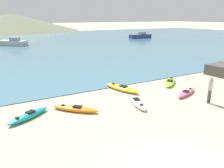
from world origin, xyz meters
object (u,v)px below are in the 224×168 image
kayak_on_sand_5 (75,109)px  moored_boat_1 (140,36)px  kayak_on_sand_3 (29,115)px  kayak_on_sand_0 (186,93)px  moored_boat_2 (13,43)px  person_near_foreground (210,88)px  shoreline_rock (224,70)px  kayak_on_sand_1 (122,88)px  kayak_on_sand_2 (137,102)px  kayak_on_sand_4 (170,82)px

kayak_on_sand_5 → moored_boat_1: bearing=49.5°
kayak_on_sand_3 → kayak_on_sand_5: kayak_on_sand_3 is taller
kayak_on_sand_0 → moored_boat_2: moored_boat_2 is taller
person_near_foreground → shoreline_rock: 8.48m
kayak_on_sand_1 → kayak_on_sand_5: bearing=-156.2°
moored_boat_2 → kayak_on_sand_0: bearing=-77.2°
kayak_on_sand_3 → kayak_on_sand_5: size_ratio=1.03×
kayak_on_sand_0 → kayak_on_sand_2: bearing=176.8°
kayak_on_sand_4 → moored_boat_1: moored_boat_1 is taller
kayak_on_sand_4 → shoreline_rock: bearing=-3.0°
kayak_on_sand_0 → moored_boat_1: size_ratio=0.45×
kayak_on_sand_3 → kayak_on_sand_4: size_ratio=0.91×
moored_boat_1 → kayak_on_sand_2: bearing=-126.0°
kayak_on_sand_4 → kayak_on_sand_0: bearing=-109.1°
shoreline_rock → kayak_on_sand_1: bearing=176.2°
kayak_on_sand_3 → moored_boat_2: 34.48m
kayak_on_sand_5 → person_near_foreground: 8.56m
kayak_on_sand_2 → kayak_on_sand_4: (5.04, 2.41, -0.00)m
kayak_on_sand_2 → kayak_on_sand_3: (-6.39, 1.20, 0.02)m
kayak_on_sand_2 → kayak_on_sand_3: 6.50m
kayak_on_sand_3 → moored_boat_2: (2.38, 34.40, 0.45)m
kayak_on_sand_3 → moored_boat_2: moored_boat_2 is taller
kayak_on_sand_1 → person_near_foreground: (3.62, -4.86, 0.83)m
kayak_on_sand_4 → moored_boat_1: size_ratio=0.47×
kayak_on_sand_3 → moored_boat_2: size_ratio=0.48×
person_near_foreground → moored_boat_1: 44.32m
kayak_on_sand_1 → shoreline_rock: shoreline_rock is taller
kayak_on_sand_4 → moored_boat_2: (-9.05, 33.19, 0.48)m
kayak_on_sand_1 → kayak_on_sand_2: bearing=-101.1°
kayak_on_sand_2 → kayak_on_sand_5: kayak_on_sand_5 is taller
kayak_on_sand_0 → kayak_on_sand_5: 8.02m
kayak_on_sand_5 → moored_boat_1: moored_boat_1 is taller
kayak_on_sand_3 → kayak_on_sand_2: bearing=-10.6°
kayak_on_sand_2 → moored_boat_2: bearing=96.4°
kayak_on_sand_4 → moored_boat_2: bearing=105.2°
person_near_foreground → kayak_on_sand_2: bearing=153.7°
person_near_foreground → moored_boat_2: person_near_foreground is taller
kayak_on_sand_0 → moored_boat_2: size_ratio=0.50×
kayak_on_sand_4 → shoreline_rock: (6.52, -0.34, 0.36)m
shoreline_rock → kayak_on_sand_2: bearing=-169.8°
kayak_on_sand_2 → kayak_on_sand_5: 3.92m
kayak_on_sand_3 → moored_boat_1: size_ratio=0.43×
kayak_on_sand_1 → kayak_on_sand_5: size_ratio=1.29×
moored_boat_2 → kayak_on_sand_2: bearing=-83.6°
kayak_on_sand_5 → person_near_foreground: size_ratio=1.41×
kayak_on_sand_5 → kayak_on_sand_1: bearing=23.8°
moored_boat_2 → shoreline_rock: (15.57, -33.53, -0.12)m
kayak_on_sand_4 → kayak_on_sand_5: size_ratio=1.13×
kayak_on_sand_5 → person_near_foreground: bearing=-20.2°
kayak_on_sand_2 → kayak_on_sand_5: bearing=167.2°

